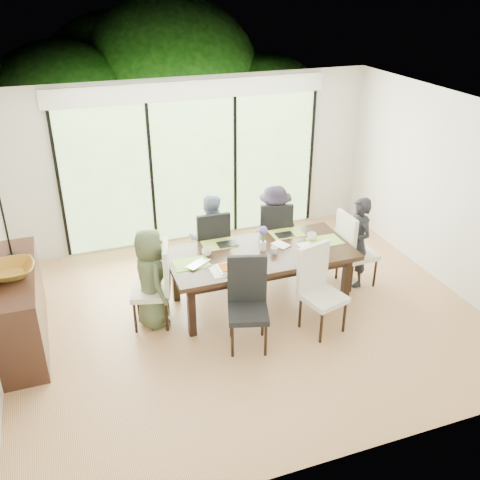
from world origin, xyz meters
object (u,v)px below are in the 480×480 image
object	(u,v)px
person_far_left	(210,238)
vase	(263,246)
chair_near_left	(248,307)
person_right_end	(358,242)
chair_near_right	(324,291)
table_top	(261,254)
cup_b	(274,250)
person_far_right	(274,228)
sideboard	(20,308)
chair_left_end	(150,285)
chair_far_left	(210,244)
bowl	(10,271)
chair_right_end	(358,248)
chair_far_right	(274,233)
cup_a	(207,252)
cup_c	(312,237)
person_left_end	(151,278)
laptop	(201,265)

from	to	relation	value
person_far_left	vase	world-z (taller)	person_far_left
chair_near_left	person_right_end	bearing A→B (deg)	40.36
chair_near_right	vase	distance (m)	1.06
table_top	cup_b	world-z (taller)	cup_b
person_right_end	person_far_left	xyz separation A→B (m)	(-1.93, 0.83, 0.00)
person_far_right	vase	distance (m)	0.94
table_top	person_far_right	xyz separation A→B (m)	(0.55, 0.83, -0.08)
chair_near_right	sideboard	world-z (taller)	chair_near_right
chair_left_end	chair_far_left	size ratio (longest dim) A/B	1.00
person_far_right	bowl	size ratio (longest dim) A/B	2.51
table_top	chair_right_end	xyz separation A→B (m)	(1.50, 0.00, -0.18)
chair_far_right	person_far_left	bearing A→B (deg)	15.56
chair_near_left	cup_b	xyz separation A→B (m)	(0.65, 0.77, 0.25)
cup_a	cup_c	world-z (taller)	same
chair_near_left	vase	bearing A→B (deg)	75.77
chair_right_end	cup_c	distance (m)	0.75
cup_b	cup_c	size ratio (longest dim) A/B	0.81
chair_far_right	bowl	xyz separation A→B (m)	(-3.60, -0.83, 0.50)
cup_a	chair_left_end	bearing A→B (deg)	-169.38
chair_right_end	person_left_end	xyz separation A→B (m)	(-2.98, 0.00, 0.10)
laptop	bowl	world-z (taller)	bowl
chair_near_right	cup_b	xyz separation A→B (m)	(-0.35, 0.77, 0.25)
chair_far_right	person_left_end	xyz separation A→B (m)	(-2.03, -0.85, 0.10)
cup_c	vase	bearing A→B (deg)	-176.19
chair_far_left	person_far_right	distance (m)	1.00
table_top	person_left_end	distance (m)	1.48
chair_near_left	person_far_left	world-z (taller)	person_far_left
cup_a	cup_b	bearing A→B (deg)	-16.39
chair_left_end	bowl	size ratio (longest dim) A/B	2.14
chair_left_end	chair_far_left	distance (m)	1.35
sideboard	person_right_end	bearing A→B (deg)	-1.55
chair_far_right	person_right_end	distance (m)	1.26
vase	cup_a	world-z (taller)	vase
person_left_end	chair_left_end	bearing A→B (deg)	82.91
chair_right_end	cup_a	world-z (taller)	chair_right_end
person_right_end	vase	bearing A→B (deg)	-93.49
person_right_end	chair_far_left	bearing A→B (deg)	-115.26
chair_near_right	laptop	bearing A→B (deg)	134.95
bowl	vase	bearing A→B (deg)	0.50
chair_far_left	chair_left_end	bearing A→B (deg)	41.23
chair_left_end	cup_c	distance (m)	2.32
table_top	person_left_end	bearing A→B (deg)	180.00
laptop	sideboard	distance (m)	2.23
chair_left_end	sideboard	bearing A→B (deg)	-80.05
chair_left_end	chair_far_right	distance (m)	2.22
sideboard	bowl	bearing A→B (deg)	-90.00
chair_near_left	person_left_end	distance (m)	1.31
chair_near_right	cup_a	world-z (taller)	chair_near_right
chair_near_right	person_left_end	bearing A→B (deg)	140.93
chair_right_end	chair_near_left	world-z (taller)	same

